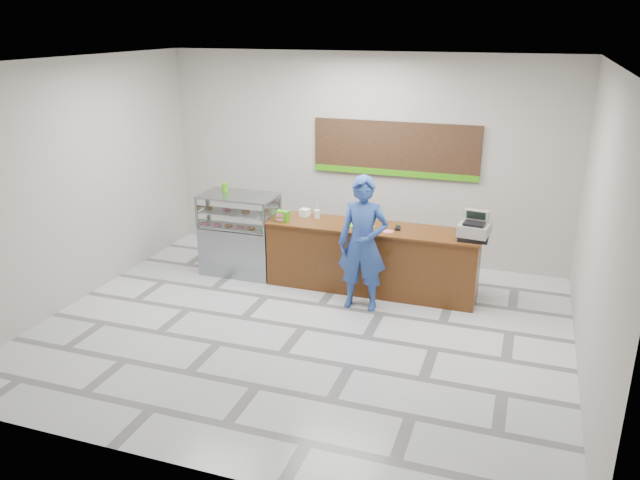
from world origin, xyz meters
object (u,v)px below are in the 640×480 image
(cash_register, at_px, (474,229))
(serving_tray, at_px, (361,226))
(sales_counter, at_px, (371,258))
(display_case, at_px, (240,233))
(customer, at_px, (363,244))

(cash_register, height_order, serving_tray, cash_register)
(sales_counter, relative_size, cash_register, 6.76)
(display_case, distance_m, customer, 2.36)
(cash_register, bearing_deg, serving_tray, -172.32)
(sales_counter, height_order, serving_tray, serving_tray)
(sales_counter, height_order, customer, customer)
(display_case, distance_m, serving_tray, 2.09)
(sales_counter, bearing_deg, display_case, -179.99)
(display_case, relative_size, cash_register, 2.76)
(sales_counter, distance_m, serving_tray, 0.55)
(sales_counter, distance_m, cash_register, 1.64)
(cash_register, distance_m, customer, 1.60)
(cash_register, height_order, customer, customer)
(serving_tray, xyz_separation_m, customer, (0.19, -0.56, -0.06))
(sales_counter, relative_size, serving_tray, 7.56)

